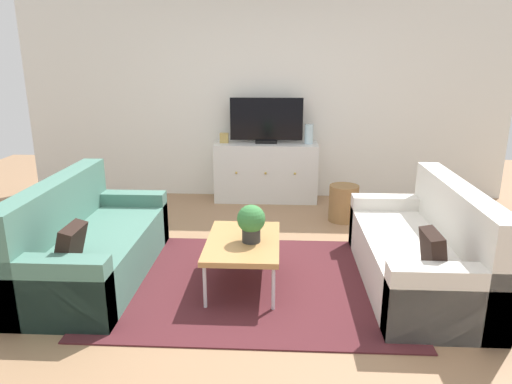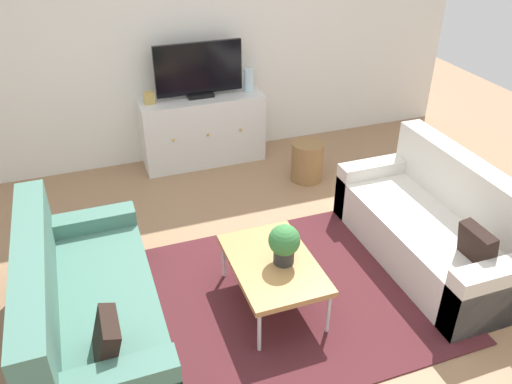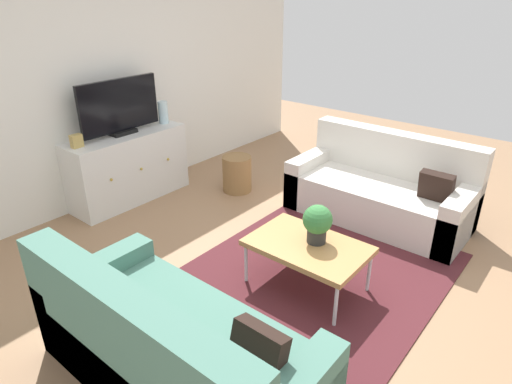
{
  "view_description": "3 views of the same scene",
  "coord_description": "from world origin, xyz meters",
  "px_view_note": "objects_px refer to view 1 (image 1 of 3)",
  "views": [
    {
      "loc": [
        0.22,
        -3.75,
        1.86
      ],
      "look_at": [
        0.0,
        0.41,
        0.64
      ],
      "focal_mm": 32.9,
      "sensor_mm": 36.0,
      "label": 1
    },
    {
      "loc": [
        -1.2,
        -2.94,
        2.81
      ],
      "look_at": [
        0.0,
        0.41,
        0.64
      ],
      "focal_mm": 36.63,
      "sensor_mm": 36.0,
      "label": 2
    },
    {
      "loc": [
        -2.59,
        -1.71,
        2.22
      ],
      "look_at": [
        0.0,
        0.41,
        0.64
      ],
      "focal_mm": 30.95,
      "sensor_mm": 36.0,
      "label": 3
    }
  ],
  "objects_px": {
    "coffee_table": "(243,243)",
    "mantel_clock": "(224,138)",
    "tv_console": "(266,172)",
    "wicker_basket": "(343,203)",
    "couch_left_side": "(86,247)",
    "potted_plant": "(251,222)",
    "couch_right_side": "(426,254)",
    "flat_screen_tv": "(266,121)",
    "glass_vase": "(309,134)"
  },
  "relations": [
    {
      "from": "flat_screen_tv",
      "to": "glass_vase",
      "type": "bearing_deg",
      "value": -2.09
    },
    {
      "from": "potted_plant",
      "to": "glass_vase",
      "type": "distance_m",
      "value": 2.56
    },
    {
      "from": "tv_console",
      "to": "flat_screen_tv",
      "type": "relative_size",
      "value": 1.43
    },
    {
      "from": "glass_vase",
      "to": "mantel_clock",
      "type": "bearing_deg",
      "value": 180.0
    },
    {
      "from": "couch_left_side",
      "to": "tv_console",
      "type": "bearing_deg",
      "value": 58.14
    },
    {
      "from": "mantel_clock",
      "to": "potted_plant",
      "type": "bearing_deg",
      "value": -78.47
    },
    {
      "from": "couch_left_side",
      "to": "couch_right_side",
      "type": "bearing_deg",
      "value": 0.0
    },
    {
      "from": "potted_plant",
      "to": "wicker_basket",
      "type": "xyz_separation_m",
      "value": [
        0.97,
        1.69,
        -0.36
      ]
    },
    {
      "from": "couch_left_side",
      "to": "flat_screen_tv",
      "type": "relative_size",
      "value": 1.91
    },
    {
      "from": "couch_left_side",
      "to": "flat_screen_tv",
      "type": "bearing_deg",
      "value": 58.36
    },
    {
      "from": "tv_console",
      "to": "mantel_clock",
      "type": "distance_m",
      "value": 0.71
    },
    {
      "from": "flat_screen_tv",
      "to": "coffee_table",
      "type": "bearing_deg",
      "value": -92.65
    },
    {
      "from": "coffee_table",
      "to": "mantel_clock",
      "type": "distance_m",
      "value": 2.52
    },
    {
      "from": "tv_console",
      "to": "mantel_clock",
      "type": "bearing_deg",
      "value": 180.0
    },
    {
      "from": "coffee_table",
      "to": "glass_vase",
      "type": "distance_m",
      "value": 2.59
    },
    {
      "from": "coffee_table",
      "to": "wicker_basket",
      "type": "bearing_deg",
      "value": 57.91
    },
    {
      "from": "tv_console",
      "to": "glass_vase",
      "type": "xyz_separation_m",
      "value": [
        0.55,
        0.0,
        0.51
      ]
    },
    {
      "from": "potted_plant",
      "to": "couch_left_side",
      "type": "bearing_deg",
      "value": 176.05
    },
    {
      "from": "tv_console",
      "to": "mantel_clock",
      "type": "xyz_separation_m",
      "value": [
        -0.55,
        0.0,
        0.45
      ]
    },
    {
      "from": "couch_right_side",
      "to": "coffee_table",
      "type": "distance_m",
      "value": 1.52
    },
    {
      "from": "coffee_table",
      "to": "mantel_clock",
      "type": "height_order",
      "value": "mantel_clock"
    },
    {
      "from": "coffee_table",
      "to": "potted_plant",
      "type": "xyz_separation_m",
      "value": [
        0.07,
        -0.03,
        0.2
      ]
    },
    {
      "from": "couch_left_side",
      "to": "wicker_basket",
      "type": "relative_size",
      "value": 4.21
    },
    {
      "from": "flat_screen_tv",
      "to": "glass_vase",
      "type": "xyz_separation_m",
      "value": [
        0.55,
        -0.02,
        -0.16
      ]
    },
    {
      "from": "glass_vase",
      "to": "mantel_clock",
      "type": "xyz_separation_m",
      "value": [
        -1.1,
        0.0,
        -0.06
      ]
    },
    {
      "from": "couch_left_side",
      "to": "potted_plant",
      "type": "bearing_deg",
      "value": -3.95
    },
    {
      "from": "tv_console",
      "to": "wicker_basket",
      "type": "distance_m",
      "value": 1.23
    },
    {
      "from": "couch_left_side",
      "to": "couch_right_side",
      "type": "height_order",
      "value": "same"
    },
    {
      "from": "couch_right_side",
      "to": "potted_plant",
      "type": "relative_size",
      "value": 5.74
    },
    {
      "from": "tv_console",
      "to": "wicker_basket",
      "type": "xyz_separation_m",
      "value": [
        0.93,
        -0.78,
        -0.17
      ]
    },
    {
      "from": "coffee_table",
      "to": "tv_console",
      "type": "relative_size",
      "value": 0.68
    },
    {
      "from": "couch_right_side",
      "to": "coffee_table",
      "type": "bearing_deg",
      "value": -177.39
    },
    {
      "from": "couch_right_side",
      "to": "tv_console",
      "type": "xyz_separation_m",
      "value": [
        -1.4,
        2.37,
        0.1
      ]
    },
    {
      "from": "potted_plant",
      "to": "tv_console",
      "type": "relative_size",
      "value": 0.23
    },
    {
      "from": "potted_plant",
      "to": "wicker_basket",
      "type": "bearing_deg",
      "value": 60.11
    },
    {
      "from": "mantel_clock",
      "to": "tv_console",
      "type": "bearing_deg",
      "value": -0.0
    },
    {
      "from": "potted_plant",
      "to": "wicker_basket",
      "type": "relative_size",
      "value": 0.73
    },
    {
      "from": "mantel_clock",
      "to": "flat_screen_tv",
      "type": "bearing_deg",
      "value": 2.09
    },
    {
      "from": "potted_plant",
      "to": "glass_vase",
      "type": "relative_size",
      "value": 1.24
    },
    {
      "from": "coffee_table",
      "to": "flat_screen_tv",
      "type": "height_order",
      "value": "flat_screen_tv"
    },
    {
      "from": "flat_screen_tv",
      "to": "mantel_clock",
      "type": "height_order",
      "value": "flat_screen_tv"
    },
    {
      "from": "glass_vase",
      "to": "mantel_clock",
      "type": "distance_m",
      "value": 1.1
    },
    {
      "from": "couch_right_side",
      "to": "flat_screen_tv",
      "type": "bearing_deg",
      "value": 120.33
    },
    {
      "from": "couch_right_side",
      "to": "flat_screen_tv",
      "type": "relative_size",
      "value": 1.91
    },
    {
      "from": "couch_left_side",
      "to": "mantel_clock",
      "type": "bearing_deg",
      "value": 68.68
    },
    {
      "from": "potted_plant",
      "to": "tv_console",
      "type": "xyz_separation_m",
      "value": [
        0.04,
        2.47,
        -0.19
      ]
    },
    {
      "from": "mantel_clock",
      "to": "couch_right_side",
      "type": "bearing_deg",
      "value": -50.61
    },
    {
      "from": "potted_plant",
      "to": "mantel_clock",
      "type": "bearing_deg",
      "value": 101.53
    },
    {
      "from": "tv_console",
      "to": "glass_vase",
      "type": "bearing_deg",
      "value": 0.0
    },
    {
      "from": "flat_screen_tv",
      "to": "mantel_clock",
      "type": "distance_m",
      "value": 0.59
    }
  ]
}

